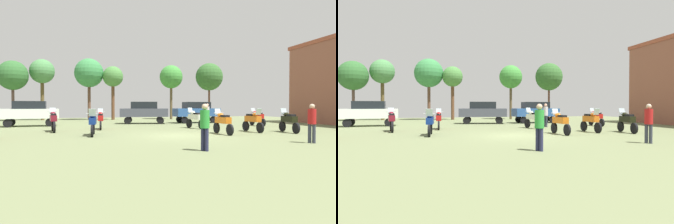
% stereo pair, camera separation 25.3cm
% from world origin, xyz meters
% --- Properties ---
extents(ground_plane, '(44.00, 52.00, 0.02)m').
position_xyz_m(ground_plane, '(0.00, 0.00, 0.01)').
color(ground_plane, '#6B754D').
extents(motorcycle_1, '(0.62, 2.25, 1.47)m').
position_xyz_m(motorcycle_1, '(-4.48, 1.18, 0.74)').
color(motorcycle_1, black).
rests_on(motorcycle_1, ground).
extents(motorcycle_2, '(0.62, 2.16, 1.46)m').
position_xyz_m(motorcycle_2, '(2.71, 0.09, 0.74)').
color(motorcycle_2, black).
rests_on(motorcycle_2, ground).
extents(motorcycle_4, '(0.62, 2.21, 1.45)m').
position_xyz_m(motorcycle_4, '(8.49, 5.75, 0.73)').
color(motorcycle_4, black).
rests_on(motorcycle_4, ground).
extents(motorcycle_5, '(0.62, 2.09, 1.44)m').
position_xyz_m(motorcycle_5, '(-3.97, 5.40, 0.73)').
color(motorcycle_5, black).
rests_on(motorcycle_5, ground).
extents(motorcycle_6, '(0.62, 2.13, 1.47)m').
position_xyz_m(motorcycle_6, '(7.08, 0.04, 0.74)').
color(motorcycle_6, black).
rests_on(motorcycle_6, ground).
extents(motorcycle_7, '(0.62, 2.16, 1.47)m').
position_xyz_m(motorcycle_7, '(5.15, 0.90, 0.74)').
color(motorcycle_7, black).
rests_on(motorcycle_7, ground).
extents(motorcycle_8, '(0.71, 2.25, 1.51)m').
position_xyz_m(motorcycle_8, '(-6.88, 4.24, 0.76)').
color(motorcycle_8, black).
rests_on(motorcycle_8, ground).
extents(motorcycle_9, '(0.77, 2.21, 1.49)m').
position_xyz_m(motorcycle_9, '(2.63, 4.47, 0.75)').
color(motorcycle_9, black).
rests_on(motorcycle_9, ground).
extents(car_1, '(4.37, 1.99, 2.00)m').
position_xyz_m(car_1, '(5.15, 10.94, 1.19)').
color(car_1, black).
rests_on(car_1, ground).
extents(car_2, '(4.56, 2.56, 2.00)m').
position_xyz_m(car_2, '(0.08, 11.01, 1.19)').
color(car_2, black).
rests_on(car_2, ground).
extents(car_3, '(4.46, 2.21, 2.00)m').
position_xyz_m(car_3, '(-9.31, 9.80, 1.19)').
color(car_3, black).
rests_on(car_3, ground).
extents(person_1, '(0.47, 0.47, 1.69)m').
position_xyz_m(person_1, '(-0.61, -5.37, 1.01)').
color(person_1, '#242646').
rests_on(person_1, ground).
extents(person_2, '(0.48, 0.48, 1.71)m').
position_xyz_m(person_2, '(4.71, -4.53, 1.01)').
color(person_2, '#313544').
rests_on(person_2, ground).
extents(person_3, '(0.47, 0.47, 1.80)m').
position_xyz_m(person_3, '(4.03, 5.56, 1.08)').
color(person_3, '#313749').
rests_on(person_3, ground).
extents(tree_1, '(2.39, 2.39, 6.28)m').
position_xyz_m(tree_1, '(-2.18, 19.21, 4.98)').
color(tree_1, brown).
rests_on(tree_1, ground).
extents(tree_3, '(3.16, 3.16, 6.49)m').
position_xyz_m(tree_3, '(-12.79, 19.04, 4.90)').
color(tree_3, brown).
rests_on(tree_3, ground).
extents(tree_4, '(2.84, 2.84, 6.62)m').
position_xyz_m(tree_4, '(4.85, 18.98, 5.17)').
color(tree_4, brown).
rests_on(tree_4, ground).
extents(tree_5, '(3.47, 3.47, 7.06)m').
position_xyz_m(tree_5, '(9.88, 18.98, 5.33)').
color(tree_5, brown).
rests_on(tree_5, ground).
extents(tree_6, '(3.34, 3.34, 7.16)m').
position_xyz_m(tree_6, '(-4.89, 19.74, 5.46)').
color(tree_6, brown).
rests_on(tree_6, ground).
extents(tree_7, '(2.75, 2.75, 6.96)m').
position_xyz_m(tree_7, '(-10.06, 20.36, 5.50)').
color(tree_7, brown).
rests_on(tree_7, ground).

